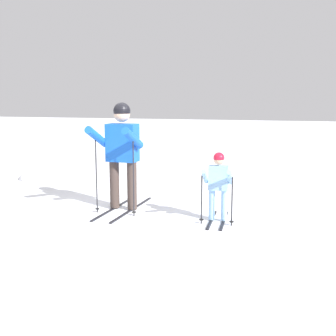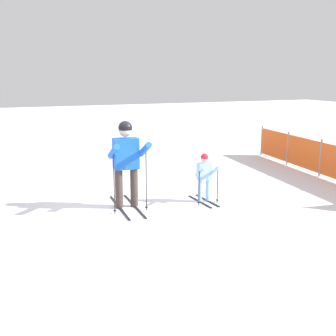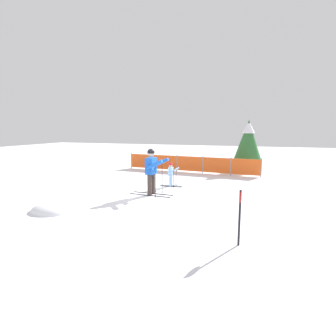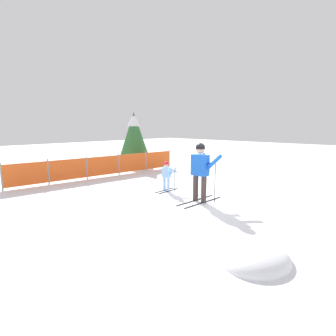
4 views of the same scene
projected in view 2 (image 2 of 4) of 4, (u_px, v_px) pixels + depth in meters
The scene contains 3 objects.
ground_plane at pixel (122, 208), 8.86m from camera, with size 60.00×60.00×0.00m, color white.
skier_adult at pixel (126, 156), 8.68m from camera, with size 1.75×0.79×1.84m.
skier_child at pixel (205, 174), 9.18m from camera, with size 1.03×0.53×1.09m.
Camera 2 is at (8.21, -2.29, 2.76)m, focal length 45.00 mm.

